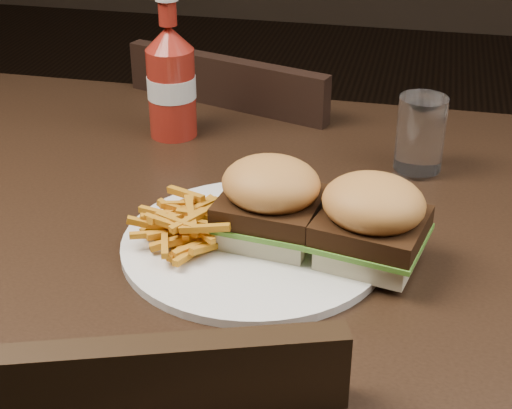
% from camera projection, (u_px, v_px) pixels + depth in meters
% --- Properties ---
extents(dining_table, '(1.20, 0.80, 0.04)m').
position_uv_depth(dining_table, '(238.00, 229.00, 0.95)').
color(dining_table, black).
rests_on(dining_table, ground).
extents(chair_far, '(0.47, 0.47, 0.04)m').
position_uv_depth(chair_far, '(275.00, 231.00, 1.53)').
color(chair_far, black).
rests_on(chair_far, ground).
extents(plate, '(0.29, 0.29, 0.01)m').
position_uv_depth(plate, '(254.00, 244.00, 0.87)').
color(plate, white).
rests_on(plate, dining_table).
extents(sandwich_half_a, '(0.11, 0.10, 0.02)m').
position_uv_depth(sandwich_half_a, '(271.00, 229.00, 0.87)').
color(sandwich_half_a, beige).
rests_on(sandwich_half_a, plate).
extents(sandwich_half_b, '(0.11, 0.11, 0.02)m').
position_uv_depth(sandwich_half_b, '(370.00, 250.00, 0.83)').
color(sandwich_half_b, beige).
rests_on(sandwich_half_b, plate).
extents(fries_pile, '(0.13, 0.13, 0.04)m').
position_uv_depth(fries_pile, '(187.00, 220.00, 0.86)').
color(fries_pile, '#C46E0B').
rests_on(fries_pile, plate).
extents(ketchup_bottle, '(0.09, 0.09, 0.14)m').
position_uv_depth(ketchup_bottle, '(172.00, 96.00, 1.12)').
color(ketchup_bottle, maroon).
rests_on(ketchup_bottle, dining_table).
extents(tumbler, '(0.08, 0.08, 0.10)m').
position_uv_depth(tumbler, '(420.00, 133.00, 1.01)').
color(tumbler, white).
rests_on(tumbler, dining_table).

